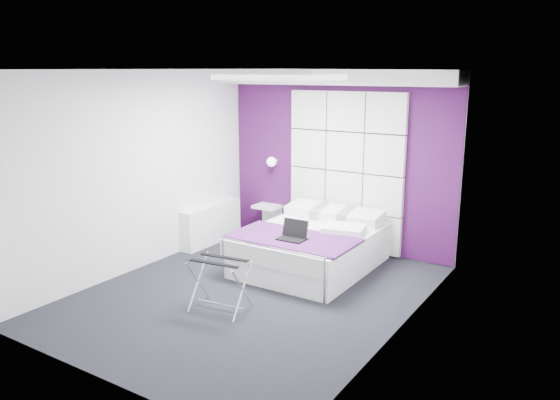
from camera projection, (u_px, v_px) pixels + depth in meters
name	position (u px, v px, depth m)	size (l,w,h in m)	color
floor	(252.00, 294.00, 6.50)	(4.40, 4.40, 0.00)	black
ceiling	(249.00, 70.00, 5.90)	(4.40, 4.40, 0.00)	white
wall_back	(338.00, 161.00, 8.00)	(3.60, 3.60, 0.00)	silver
wall_left	(139.00, 172.00, 7.14)	(4.40, 4.40, 0.00)	silver
wall_right	(403.00, 208.00, 5.26)	(4.40, 4.40, 0.00)	silver
accent_wall	(337.00, 161.00, 7.99)	(3.58, 0.02, 2.58)	#3C0E3F
soffit	(332.00, 77.00, 7.52)	(3.58, 0.50, 0.20)	white
headboard	(345.00, 171.00, 7.91)	(1.80, 0.08, 2.30)	silver
skylight	(279.00, 74.00, 6.40)	(1.36, 0.86, 0.12)	white
wall_lamp	(273.00, 161.00, 8.46)	(0.15, 0.15, 0.15)	white
radiator	(211.00, 224.00, 8.38)	(0.22, 1.20, 0.60)	white
bed	(311.00, 247.00, 7.32)	(1.61, 1.94, 0.68)	white
nightstand	(267.00, 207.00, 8.64)	(0.40, 0.31, 0.04)	white
luggage_rack	(220.00, 285.00, 6.01)	(0.59, 0.44, 0.58)	silver
laptop	(294.00, 235.00, 6.79)	(0.34, 0.25, 0.25)	black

